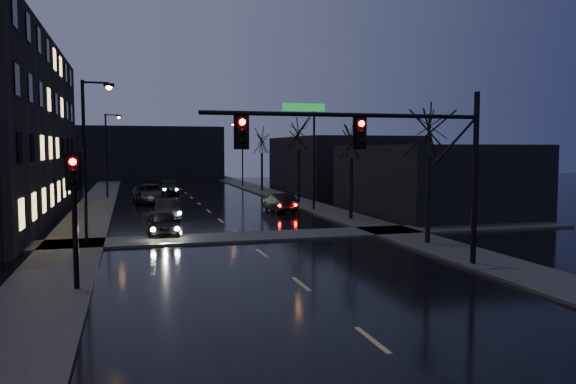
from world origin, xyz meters
TOP-DOWN VIEW (x-y plane):
  - ground at (0.00, 0.00)m, footprint 160.00×160.00m
  - sidewalk_left at (-8.50, 35.00)m, footprint 3.00×140.00m
  - sidewalk_right at (8.50, 35.00)m, footprint 3.00×140.00m
  - sidewalk_cross at (0.00, 18.50)m, footprint 40.00×3.00m
  - commercial_right_near at (15.50, 26.00)m, footprint 10.00×14.00m
  - commercial_right_far at (17.00, 48.00)m, footprint 12.00×18.00m
  - far_block at (-3.00, 78.00)m, footprint 22.00×10.00m
  - signal_mast at (3.85, 9.00)m, footprint 11.11×0.41m
  - signal_pole_left at (-7.50, 8.99)m, footprint 0.35×0.41m
  - tree_near at (8.40, 14.00)m, footprint 3.52×3.52m
  - tree_mid_a at (8.40, 24.00)m, footprint 3.30×3.30m
  - tree_mid_b at (8.40, 36.00)m, footprint 3.74×3.74m
  - tree_far at (8.40, 50.00)m, footprint 3.43×3.43m
  - streetlight_l_near at (-7.58, 18.00)m, footprint 1.53×0.28m
  - streetlight_l_far at (-7.58, 45.00)m, footprint 1.53×0.28m
  - streetlight_r_mid at (7.58, 30.00)m, footprint 1.53×0.28m
  - streetlight_r_far at (7.58, 58.00)m, footprint 1.53×0.28m
  - oncoming_car_a at (-4.05, 20.66)m, footprint 1.67×4.09m
  - oncoming_car_b at (-3.32, 27.70)m, footprint 1.56×4.15m
  - oncoming_car_c at (-4.08, 39.99)m, footprint 2.93×5.99m
  - oncoming_car_d at (-1.80, 48.77)m, footprint 2.48×5.15m
  - lead_car at (5.10, 30.03)m, footprint 1.79×4.38m

SIDE VIEW (x-z plane):
  - ground at x=0.00m, z-range 0.00..0.00m
  - sidewalk_left at x=-8.50m, z-range 0.00..0.12m
  - sidewalk_right at x=8.50m, z-range 0.00..0.12m
  - sidewalk_cross at x=0.00m, z-range 0.00..0.12m
  - oncoming_car_b at x=-3.32m, z-range 0.00..1.35m
  - oncoming_car_a at x=-4.05m, z-range 0.00..1.39m
  - lead_car at x=5.10m, z-range 0.00..1.41m
  - oncoming_car_d at x=-1.80m, z-range 0.00..1.44m
  - oncoming_car_c at x=-4.08m, z-range 0.00..1.64m
  - commercial_right_near at x=15.50m, z-range 0.00..5.00m
  - commercial_right_far at x=17.00m, z-range 0.00..6.00m
  - signal_pole_left at x=-7.50m, z-range 0.75..5.27m
  - far_block at x=-3.00m, z-range 0.00..8.00m
  - streetlight_l_near at x=-7.58m, z-range 0.77..8.77m
  - streetlight_l_far at x=-7.58m, z-range 0.77..8.77m
  - streetlight_r_mid at x=7.58m, z-range 0.77..8.77m
  - streetlight_r_far at x=7.58m, z-range 0.77..8.77m
  - signal_mast at x=3.85m, z-range 1.37..8.37m
  - tree_mid_a at x=8.40m, z-range 2.04..9.61m
  - tree_far at x=8.40m, z-range 2.12..10.00m
  - tree_near at x=8.40m, z-range 2.18..10.26m
  - tree_mid_b at x=8.40m, z-range 2.32..10.90m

